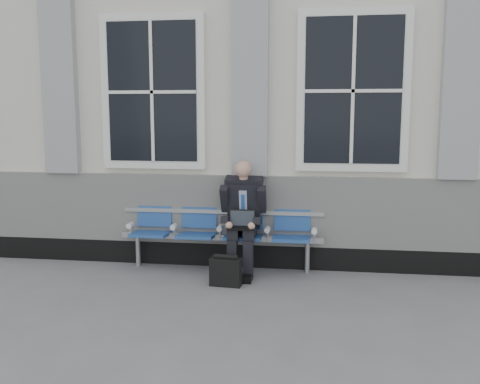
# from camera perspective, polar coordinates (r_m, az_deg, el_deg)

# --- Properties ---
(ground) EXTENTS (70.00, 70.00, 0.00)m
(ground) POSITION_cam_1_polar(r_m,az_deg,el_deg) (5.61, 8.55, -12.43)
(ground) COLOR slate
(ground) RESTS_ON ground
(station_building) EXTENTS (14.40, 4.40, 4.49)m
(station_building) POSITION_cam_1_polar(r_m,az_deg,el_deg) (8.72, 8.61, 9.87)
(station_building) COLOR beige
(station_building) RESTS_ON ground
(bench) EXTENTS (2.60, 0.47, 0.91)m
(bench) POSITION_cam_1_polar(r_m,az_deg,el_deg) (6.82, -2.04, -3.72)
(bench) COLOR #9EA0A3
(bench) RESTS_ON ground
(businessman) EXTENTS (0.56, 0.76, 1.41)m
(businessman) POSITION_cam_1_polar(r_m,az_deg,el_deg) (6.61, 0.32, -2.25)
(businessman) COLOR black
(businessman) RESTS_ON ground
(briefcase) EXTENTS (0.37, 0.19, 0.37)m
(briefcase) POSITION_cam_1_polar(r_m,az_deg,el_deg) (6.25, -1.53, -8.46)
(briefcase) COLOR black
(briefcase) RESTS_ON ground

